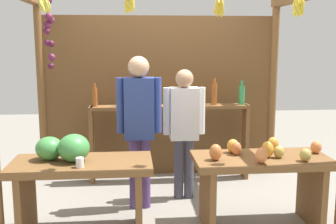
# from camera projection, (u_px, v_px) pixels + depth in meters

# --- Properties ---
(ground_plane) EXTENTS (12.00, 12.00, 0.00)m
(ground_plane) POSITION_uv_depth(u_px,v_px,m) (166.00, 201.00, 4.72)
(ground_plane) COLOR gray
(ground_plane) RESTS_ON ground
(market_stall) EXTENTS (3.24, 2.09, 2.39)m
(market_stall) POSITION_uv_depth(u_px,v_px,m) (163.00, 77.00, 4.93)
(market_stall) COLOR brown
(market_stall) RESTS_ON ground
(fruit_counter_left) EXTENTS (1.31, 0.64, 0.97)m
(fruit_counter_left) POSITION_uv_depth(u_px,v_px,m) (77.00, 173.00, 3.82)
(fruit_counter_left) COLOR brown
(fruit_counter_left) RESTS_ON ground
(fruit_counter_right) EXTENTS (1.31, 0.64, 0.88)m
(fruit_counter_right) POSITION_uv_depth(u_px,v_px,m) (261.00, 173.00, 3.97)
(fruit_counter_right) COLOR brown
(fruit_counter_right) RESTS_ON ground
(bottle_shelf_unit) EXTENTS (2.08, 0.22, 1.35)m
(bottle_shelf_unit) POSITION_uv_depth(u_px,v_px,m) (171.00, 121.00, 5.32)
(bottle_shelf_unit) COLOR brown
(bottle_shelf_unit) RESTS_ON ground
(vendor_man) EXTENTS (0.48, 0.23, 1.67)m
(vendor_man) POSITION_uv_depth(u_px,v_px,m) (139.00, 118.00, 4.37)
(vendor_man) COLOR #523974
(vendor_man) RESTS_ON ground
(vendor_woman) EXTENTS (0.48, 0.20, 1.51)m
(vendor_woman) POSITION_uv_depth(u_px,v_px,m) (184.00, 123.00, 4.67)
(vendor_woman) COLOR #414151
(vendor_woman) RESTS_ON ground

